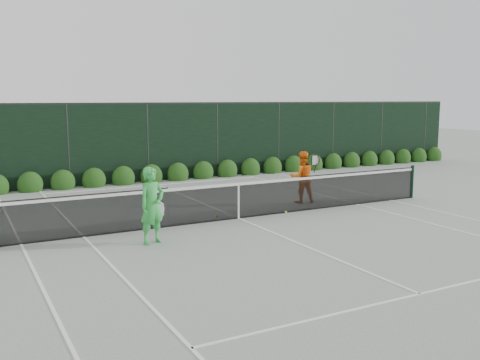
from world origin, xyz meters
TOP-DOWN VIEW (x-y plane):
  - ground at (0.00, 0.00)m, footprint 80.00×80.00m
  - tennis_net at (-0.02, 0.00)m, footprint 12.90×0.10m
  - player_woman at (-2.86, -1.27)m, footprint 0.73×0.60m
  - player_man at (2.80, 1.05)m, footprint 0.96×0.80m
  - court_lines at (0.00, 0.00)m, footprint 11.03×23.83m
  - windscreen_fence at (0.00, -2.71)m, footprint 32.00×21.07m
  - hedge_row at (-0.00, 7.15)m, footprint 31.66×0.65m
  - tennis_balls at (0.71, 0.15)m, footprint 1.99×0.57m

SIDE VIEW (x-z plane):
  - ground at x=0.00m, z-range 0.00..0.00m
  - court_lines at x=0.00m, z-range 0.00..0.01m
  - tennis_balls at x=0.71m, z-range 0.00..0.07m
  - hedge_row at x=0.00m, z-range -0.23..0.70m
  - tennis_net at x=-0.02m, z-range 0.00..1.07m
  - player_man at x=2.80m, z-range 0.00..1.60m
  - player_woman at x=-2.86m, z-range 0.00..1.73m
  - windscreen_fence at x=0.00m, z-range -0.02..3.04m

